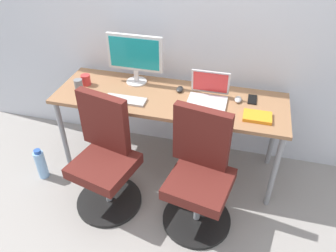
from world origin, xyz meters
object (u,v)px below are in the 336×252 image
(office_chair_right, at_px, (199,177))
(water_bottle_on_floor, at_px, (41,164))
(desktop_monitor, at_px, (135,56))
(coffee_mug, at_px, (86,80))
(office_chair_left, at_px, (105,159))
(open_laptop, at_px, (208,94))

(office_chair_right, height_order, water_bottle_on_floor, office_chair_right)
(desktop_monitor, height_order, coffee_mug, desktop_monitor)
(office_chair_left, relative_size, office_chair_right, 1.00)
(office_chair_left, xyz_separation_m, open_laptop, (0.70, 0.55, 0.38))
(desktop_monitor, bearing_deg, office_chair_left, -93.47)
(water_bottle_on_floor, distance_m, desktop_monitor, 1.28)
(open_laptop, bearing_deg, office_chair_right, -85.08)
(office_chair_left, height_order, open_laptop, open_laptop)
(office_chair_right, distance_m, open_laptop, 0.67)
(office_chair_right, xyz_separation_m, coffee_mug, (-1.12, 0.54, 0.37))
(office_chair_left, distance_m, coffee_mug, 0.75)
(office_chair_right, distance_m, water_bottle_on_floor, 1.46)
(office_chair_right, relative_size, water_bottle_on_floor, 3.03)
(water_bottle_on_floor, bearing_deg, office_chair_right, -2.88)
(water_bottle_on_floor, bearing_deg, coffee_mug, 55.62)
(office_chair_right, height_order, desktop_monitor, desktop_monitor)
(water_bottle_on_floor, relative_size, open_laptop, 1.00)
(coffee_mug, bearing_deg, water_bottle_on_floor, -124.38)
(office_chair_right, xyz_separation_m, water_bottle_on_floor, (-1.43, 0.07, -0.28))
(desktop_monitor, bearing_deg, office_chair_right, -44.14)
(office_chair_left, distance_m, water_bottle_on_floor, 0.74)
(office_chair_left, xyz_separation_m, desktop_monitor, (0.04, 0.69, 0.58))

